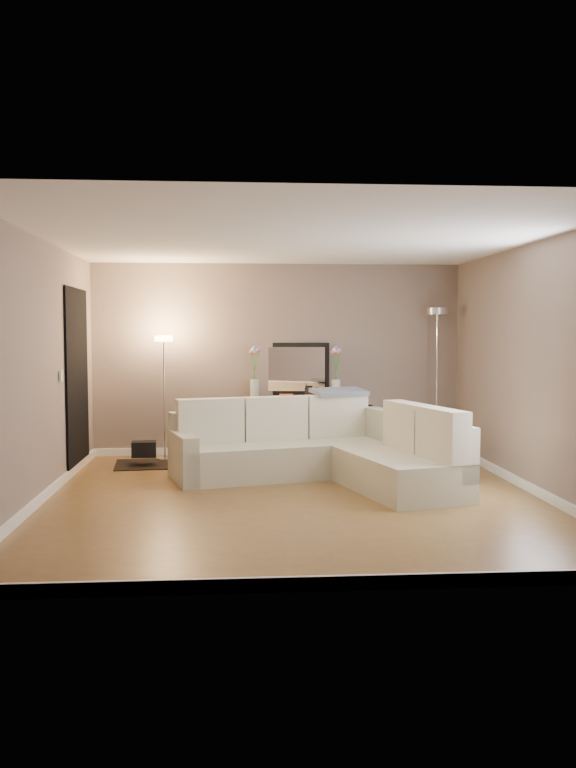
{
  "coord_description": "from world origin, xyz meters",
  "views": [
    {
      "loc": [
        -0.61,
        -7.45,
        1.68
      ],
      "look_at": [
        0.0,
        0.8,
        1.1
      ],
      "focal_mm": 35.0,
      "sensor_mm": 36.0,
      "label": 1
    }
  ],
  "objects": [
    {
      "name": "sectional_sofa",
      "position": [
        0.42,
        0.9,
        0.34
      ],
      "size": [
        3.14,
        2.62,
        0.91
      ],
      "color": "beige",
      "rests_on": "floor"
    },
    {
      "name": "wall_front",
      "position": [
        0.0,
        -2.76,
        1.3
      ],
      "size": [
        5.0,
        0.02,
        2.6
      ],
      "primitive_type": "cube",
      "color": "gray",
      "rests_on": "ground"
    },
    {
      "name": "floor_lamp_unlit",
      "position": [
        2.14,
        2.46,
        1.41
      ],
      "size": [
        0.29,
        0.29,
        2.0
      ],
      "color": "silver",
      "rests_on": "floor"
    },
    {
      "name": "floor",
      "position": [
        0.0,
        0.0,
        -0.01
      ],
      "size": [
        5.0,
        5.5,
        0.01
      ],
      "primitive_type": "cube",
      "color": "brown",
      "rests_on": "ground"
    },
    {
      "name": "black_bag",
      "position": [
        -1.72,
        1.91,
        0.22
      ],
      "size": [
        0.32,
        0.24,
        0.19
      ],
      "primitive_type": "cube",
      "rotation": [
        0.0,
        0.0,
        0.09
      ],
      "color": "black",
      "rests_on": "charcoal_rug"
    },
    {
      "name": "wall_left",
      "position": [
        -2.51,
        0.0,
        1.3
      ],
      "size": [
        0.02,
        5.5,
        2.6
      ],
      "primitive_type": "cube",
      "color": "gray",
      "rests_on": "ground"
    },
    {
      "name": "throw_blanket",
      "position": [
        0.69,
        1.63,
        0.95
      ],
      "size": [
        0.74,
        0.56,
        0.09
      ],
      "primitive_type": "cube",
      "rotation": [
        0.1,
        0.0,
        0.32
      ],
      "color": "slate",
      "rests_on": "sectional_sofa"
    },
    {
      "name": "baseboard_left",
      "position": [
        -2.48,
        0.0,
        0.05
      ],
      "size": [
        0.03,
        5.5,
        0.1
      ],
      "primitive_type": "cube",
      "color": "white",
      "rests_on": "ground"
    },
    {
      "name": "leaning_mirror",
      "position": [
        0.25,
        2.73,
        1.17
      ],
      "size": [
        0.92,
        0.15,
        0.72
      ],
      "color": "black",
      "rests_on": "console_table"
    },
    {
      "name": "flower_vase_left",
      "position": [
        -0.32,
        2.63,
        1.09
      ],
      "size": [
        0.15,
        0.13,
        0.69
      ],
      "color": "silver",
      "rests_on": "console_table"
    },
    {
      "name": "console_table",
      "position": [
        0.15,
        2.57,
        0.45
      ],
      "size": [
        1.33,
        0.5,
        0.8
      ],
      "color": "black",
      "rests_on": "floor"
    },
    {
      "name": "charcoal_rug",
      "position": [
        -1.56,
        2.03,
        0.01
      ],
      "size": [
        1.13,
        0.89,
        0.01
      ],
      "primitive_type": "cube",
      "rotation": [
        0.0,
        0.0,
        0.09
      ],
      "color": "black",
      "rests_on": "floor"
    },
    {
      "name": "floor_lamp_lit",
      "position": [
        -1.5,
        2.34,
        1.15
      ],
      "size": [
        0.25,
        0.25,
        1.63
      ],
      "color": "silver",
      "rests_on": "floor"
    },
    {
      "name": "baseboard_back",
      "position": [
        0.0,
        2.73,
        0.05
      ],
      "size": [
        5.0,
        0.03,
        0.1
      ],
      "primitive_type": "cube",
      "color": "white",
      "rests_on": "ground"
    },
    {
      "name": "baseboard_front",
      "position": [
        0.0,
        -2.73,
        0.05
      ],
      "size": [
        5.0,
        0.03,
        0.1
      ],
      "primitive_type": "cube",
      "color": "white",
      "rests_on": "ground"
    },
    {
      "name": "baseboard_right",
      "position": [
        2.48,
        0.0,
        0.05
      ],
      "size": [
        0.03,
        5.5,
        0.1
      ],
      "primitive_type": "cube",
      "color": "white",
      "rests_on": "ground"
    },
    {
      "name": "doorway",
      "position": [
        -2.48,
        1.7,
        1.1
      ],
      "size": [
        0.02,
        1.2,
        2.2
      ],
      "primitive_type": "cube",
      "color": "black",
      "rests_on": "ground"
    },
    {
      "name": "wall_right",
      "position": [
        2.51,
        0.0,
        1.3
      ],
      "size": [
        0.02,
        5.5,
        2.6
      ],
      "primitive_type": "cube",
      "color": "gray",
      "rests_on": "ground"
    },
    {
      "name": "wall_back",
      "position": [
        0.0,
        2.76,
        1.3
      ],
      "size": [
        5.0,
        0.02,
        2.6
      ],
      "primitive_type": "cube",
      "color": "gray",
      "rests_on": "ground"
    },
    {
      "name": "ceiling",
      "position": [
        0.0,
        0.0,
        2.6
      ],
      "size": [
        5.0,
        5.5,
        0.01
      ],
      "primitive_type": "cube",
      "color": "white",
      "rests_on": "ground"
    },
    {
      "name": "switch_plate",
      "position": [
        -2.48,
        0.85,
        1.2
      ],
      "size": [
        0.02,
        0.08,
        0.12
      ],
      "primitive_type": "cube",
      "color": "white",
      "rests_on": "ground"
    },
    {
      "name": "flower_vase_right",
      "position": [
        0.77,
        2.5,
        1.09
      ],
      "size": [
        0.15,
        0.13,
        0.69
      ],
      "color": "silver",
      "rests_on": "console_table"
    },
    {
      "name": "table_decor",
      "position": [
        0.22,
        2.53,
        0.83
      ],
      "size": [
        0.55,
        0.15,
        0.13
      ],
      "color": "#F0522A",
      "rests_on": "console_table"
    }
  ]
}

